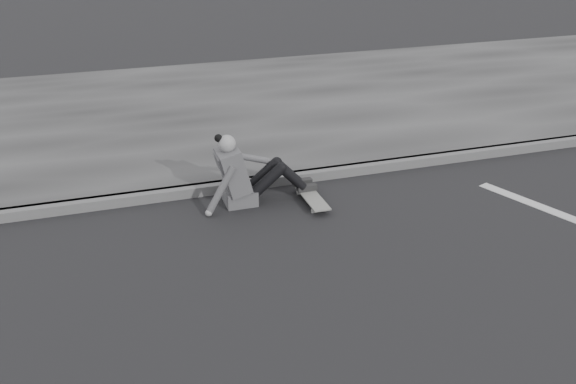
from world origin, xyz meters
name	(u,v)px	position (x,y,z in m)	size (l,w,h in m)	color
ground	(484,272)	(0.00, 0.00, 0.00)	(80.00, 80.00, 0.00)	black
curb	(372,167)	(0.00, 2.58, 0.06)	(24.00, 0.16, 0.12)	#545454
sidewalk	(298,102)	(0.00, 5.60, 0.06)	(24.00, 6.00, 0.12)	#343434
skateboard	(311,197)	(-1.07, 1.95, 0.07)	(0.20, 0.78, 0.09)	#AAAAA4
seated_woman	(245,174)	(-1.80, 2.19, 0.36)	(1.38, 0.46, 0.88)	#4C4B4E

